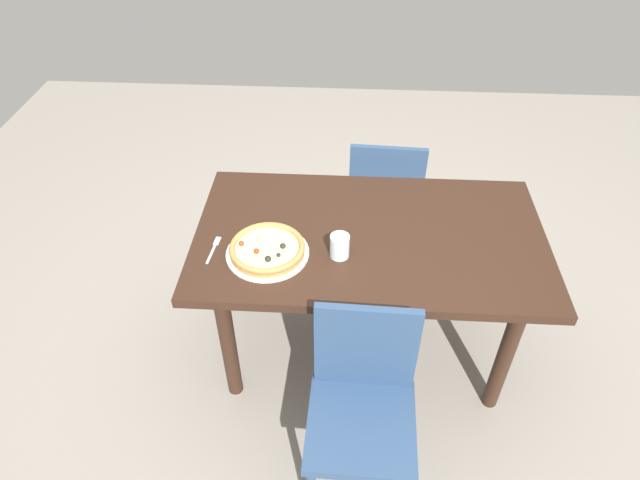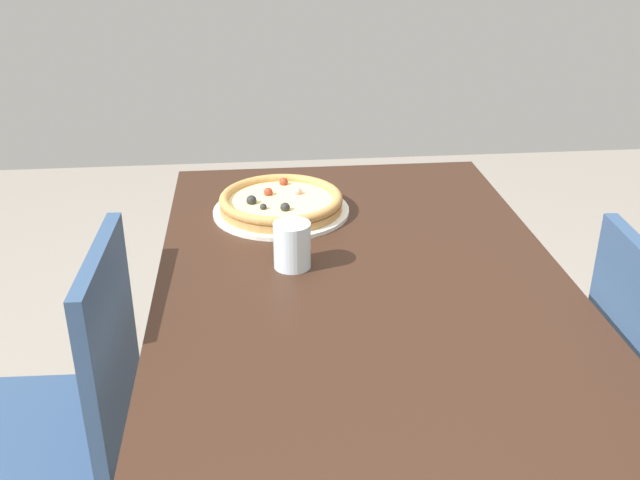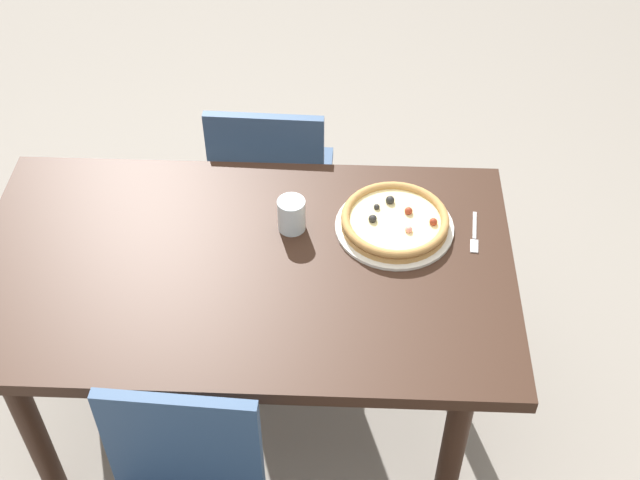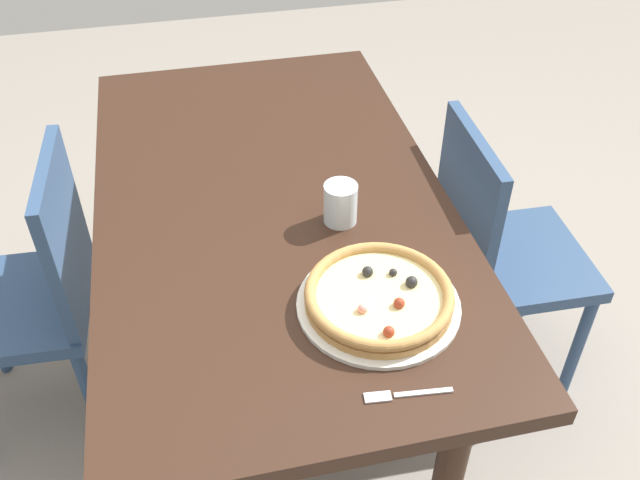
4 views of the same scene
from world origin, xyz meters
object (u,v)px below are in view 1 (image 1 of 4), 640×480
fork (214,248)px  drinking_glass (340,246)px  plate (268,253)px  chair_far (384,198)px  chair_near (362,404)px  pizza (267,249)px  dining_table (369,251)px

fork → drinking_glass: bearing=-85.8°
plate → drinking_glass: bearing=1.7°
chair_far → plate: 1.00m
chair_far → drinking_glass: bearing=-103.1°
chair_near → drinking_glass: chair_near is taller
chair_far → drinking_glass: size_ratio=8.71×
plate → fork: plate is taller
plate → pizza: size_ratio=1.11×
drinking_glass → fork: bearing=178.4°
dining_table → chair_near: bearing=-91.7°
fork → drinking_glass: 0.52m
dining_table → fork: 0.67m
chair_near → pizza: (-0.40, 0.49, 0.32)m
dining_table → fork: (-0.65, -0.13, 0.10)m
chair_near → drinking_glass: (-0.11, 0.50, 0.34)m
chair_far → fork: (-0.75, -0.77, 0.29)m
pizza → chair_near: bearing=-50.7°
chair_far → plate: chair_far is taller
chair_far → drinking_glass: 0.89m
drinking_glass → pizza: bearing=-178.2°
chair_near → plate: 0.70m
pizza → drinking_glass: bearing=1.8°
plate → fork: (-0.23, 0.02, -0.00)m
pizza → dining_table: bearing=20.1°
chair_near → chair_far: (0.12, 1.29, 0.00)m
pizza → drinking_glass: (0.29, 0.01, 0.02)m
pizza → fork: pizza is taller
dining_table → plate: (-0.42, -0.15, 0.11)m
plate → dining_table: bearing=20.0°
chair_near → pizza: size_ratio=2.86×
chair_near → drinking_glass: size_ratio=8.71×
chair_near → pizza: 0.71m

